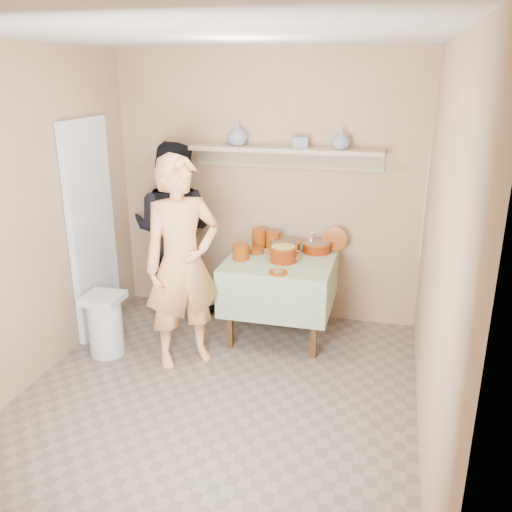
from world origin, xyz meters
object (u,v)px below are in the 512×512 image
(person_helper, at_px, (174,230))
(serving_table, at_px, (281,270))
(trash_bin, at_px, (105,324))
(person_cook, at_px, (183,263))
(cazuela_rice, at_px, (283,252))

(person_helper, relative_size, serving_table, 1.81)
(person_helper, height_order, serving_table, person_helper)
(person_helper, xyz_separation_m, trash_bin, (-0.26, -1.00, -0.59))
(person_cook, xyz_separation_m, cazuela_rice, (0.72, 0.62, -0.05))
(person_cook, xyz_separation_m, serving_table, (0.68, 0.70, -0.25))
(person_cook, bearing_deg, cazuela_rice, -0.22)
(cazuela_rice, bearing_deg, person_cook, -139.31)
(cazuela_rice, bearing_deg, trash_bin, -154.80)
(serving_table, bearing_deg, cazuela_rice, -65.78)
(serving_table, xyz_separation_m, cazuela_rice, (0.04, -0.08, 0.20))
(person_cook, distance_m, person_helper, 1.05)
(person_helper, bearing_deg, trash_bin, 76.14)
(person_cook, xyz_separation_m, trash_bin, (-0.73, -0.06, -0.61))
(person_helper, distance_m, serving_table, 1.19)
(person_cook, distance_m, trash_bin, 0.95)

